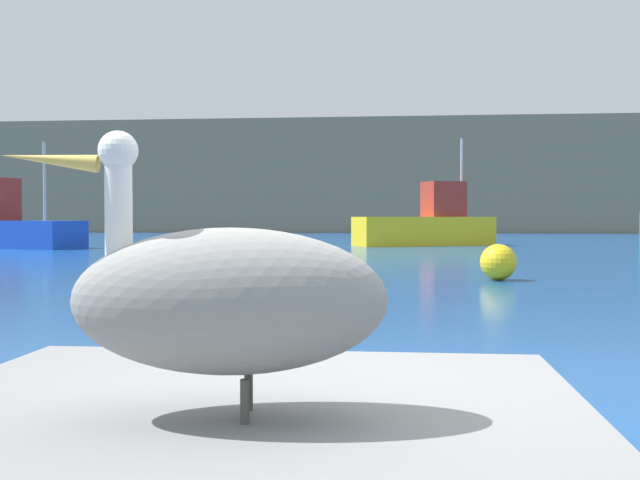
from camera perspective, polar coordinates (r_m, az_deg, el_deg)
The scene contains 5 objects.
hillside_backdrop at distance 65.39m, azimuth 5.88°, elevation 4.65°, with size 140.00×12.22×9.14m, color #7F755B.
pelican at distance 2.53m, azimuth -7.01°, elevation -4.39°, with size 1.31×0.62×0.95m.
fishing_boat_yellow at distance 34.24m, azimuth 8.16°, elevation 1.15°, with size 6.51×4.27×4.86m.
fishing_boat_blue at distance 34.19m, azimuth -22.86°, elevation 1.06°, with size 7.02×3.97×4.34m.
mooring_buoy at distance 15.81m, azimuth 13.34°, elevation -1.64°, with size 0.74×0.74×0.74m, color yellow.
Camera 1 is at (-0.02, -3.25, 1.31)m, focal length 42.27 mm.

